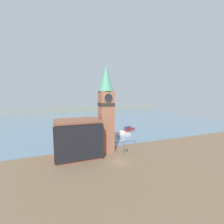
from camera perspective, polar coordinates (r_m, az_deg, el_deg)
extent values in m
plane|color=brown|center=(36.78, 2.79, -18.39)|extent=(160.00, 160.00, 0.00)
cube|color=slate|center=(102.94, -13.32, -2.40)|extent=(160.00, 120.00, 0.00)
cube|color=gray|center=(142.10, -15.57, 0.94)|extent=(180.00, 3.00, 5.00)
cube|color=#232328|center=(47.38, 4.64, -11.27)|extent=(8.11, 0.08, 0.08)
cylinder|color=#232328|center=(46.11, 0.33, -12.44)|extent=(0.07, 0.07, 1.05)
cylinder|color=#232328|center=(47.55, 4.63, -11.88)|extent=(0.07, 0.07, 1.05)
cylinder|color=#232328|center=(49.22, 8.65, -11.29)|extent=(0.07, 0.07, 1.05)
cube|color=#935B42|center=(40.53, -2.25, -3.80)|extent=(3.57, 3.57, 16.49)
cube|color=#2D2823|center=(39.97, -2.28, 2.91)|extent=(3.69, 3.69, 0.90)
cylinder|color=tan|center=(38.16, -1.39, 5.46)|extent=(2.42, 0.12, 2.42)
cylinder|color=#232328|center=(38.08, -1.35, 5.45)|extent=(2.20, 0.12, 2.20)
cylinder|color=tan|center=(40.53, 0.19, 5.51)|extent=(0.12, 2.42, 2.42)
cylinder|color=#232328|center=(40.56, 0.30, 5.51)|extent=(0.12, 2.20, 2.20)
cone|color=#4C9375|center=(40.13, -2.32, 12.67)|extent=(4.10, 4.10, 6.62)
cube|color=brown|center=(38.88, -13.00, -10.13)|extent=(10.63, 7.20, 8.93)
cube|color=brown|center=(37.82, -13.18, -3.26)|extent=(11.03, 7.60, 0.50)
cube|color=black|center=(35.28, -12.12, -11.53)|extent=(11.13, 0.30, 8.22)
cube|color=#B7B2A8|center=(57.90, 4.50, -8.59)|extent=(5.26, 2.69, 0.93)
cube|color=silver|center=(57.19, 3.73, -7.76)|extent=(2.37, 1.74, 1.04)
cube|color=maroon|center=(66.99, 6.49, -6.57)|extent=(6.53, 4.77, 0.88)
cube|color=navy|center=(65.88, 5.94, -5.93)|extent=(3.12, 2.57, 1.03)
cylinder|color=black|center=(42.93, 5.66, -14.31)|extent=(0.33, 0.33, 0.51)
sphere|color=black|center=(42.84, 5.66, -13.99)|extent=(0.35, 0.35, 0.35)
cylinder|color=#2D2D33|center=(40.73, 4.63, -13.09)|extent=(0.10, 0.10, 3.68)
sphere|color=silver|center=(40.12, 4.66, -10.49)|extent=(0.32, 0.32, 0.32)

